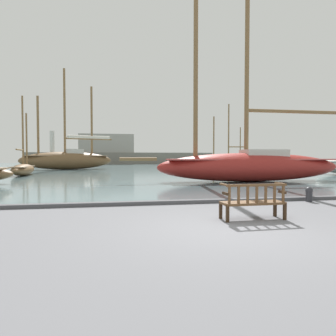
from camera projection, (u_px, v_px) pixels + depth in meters
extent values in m
plane|color=slate|center=(232.00, 230.00, 6.45)|extent=(160.00, 160.00, 0.00)
cube|color=slate|center=(127.00, 167.00, 49.66)|extent=(100.00, 80.00, 0.08)
cube|color=#4C4C50|center=(187.00, 202.00, 10.23)|extent=(40.00, 0.30, 0.12)
cube|color=#322113|center=(221.00, 211.00, 7.66)|extent=(0.07, 0.07, 0.42)
cube|color=#322113|center=(275.00, 209.00, 7.96)|extent=(0.07, 0.07, 0.42)
cube|color=#322113|center=(228.00, 214.00, 7.22)|extent=(0.07, 0.07, 0.42)
cube|color=#322113|center=(285.00, 212.00, 7.52)|extent=(0.07, 0.07, 0.42)
cube|color=brown|center=(252.00, 203.00, 7.58)|extent=(1.61, 0.54, 0.06)
cube|color=brown|center=(257.00, 185.00, 7.35)|extent=(1.60, 0.07, 0.06)
cube|color=brown|center=(229.00, 195.00, 7.22)|extent=(0.06, 0.04, 0.41)
cube|color=brown|center=(239.00, 195.00, 7.27)|extent=(0.06, 0.04, 0.41)
cube|color=brown|center=(248.00, 195.00, 7.31)|extent=(0.06, 0.04, 0.41)
cube|color=brown|center=(257.00, 195.00, 7.36)|extent=(0.06, 0.04, 0.41)
cube|color=brown|center=(266.00, 194.00, 7.41)|extent=(0.06, 0.04, 0.41)
cube|color=brown|center=(275.00, 194.00, 7.45)|extent=(0.06, 0.04, 0.41)
cube|color=brown|center=(283.00, 194.00, 7.50)|extent=(0.06, 0.04, 0.41)
cube|color=#322113|center=(225.00, 194.00, 7.34)|extent=(0.06, 0.30, 0.06)
cube|color=brown|center=(224.00, 185.00, 7.42)|extent=(0.06, 0.47, 0.04)
cube|color=#322113|center=(282.00, 192.00, 7.64)|extent=(0.06, 0.30, 0.06)
cube|color=brown|center=(280.00, 183.00, 7.72)|extent=(0.06, 0.47, 0.04)
ellipsoid|color=brown|center=(67.00, 161.00, 37.66)|extent=(11.52, 5.90, 2.22)
cube|color=#997A5B|center=(67.00, 156.00, 37.64)|extent=(10.03, 4.86, 0.08)
cube|color=beige|center=(74.00, 152.00, 38.02)|extent=(2.45, 2.05, 0.81)
cylinder|color=brown|center=(65.00, 112.00, 37.32)|extent=(0.27, 0.27, 10.81)
cylinder|color=brown|center=(89.00, 139.00, 38.83)|extent=(5.80, 1.98, 0.22)
cylinder|color=silver|center=(89.00, 137.00, 38.83)|extent=(5.29, 2.01, 0.43)
cylinder|color=brown|center=(38.00, 126.00, 35.95)|extent=(0.27, 0.27, 7.14)
cylinder|color=brown|center=(92.00, 121.00, 38.92)|extent=(0.27, 0.27, 8.94)
ellipsoid|color=#2D6647|center=(247.00, 164.00, 46.01)|extent=(2.57, 6.81, 0.99)
cube|color=#5B9375|center=(247.00, 162.00, 46.00)|extent=(2.06, 5.96, 0.08)
cube|color=beige|center=(249.00, 159.00, 45.51)|extent=(1.09, 1.66, 0.82)
cylinder|color=brown|center=(247.00, 140.00, 46.03)|extent=(0.16, 0.16, 6.92)
cylinder|color=brown|center=(254.00, 154.00, 44.41)|extent=(0.68, 3.59, 0.13)
cylinder|color=silver|center=(254.00, 153.00, 44.41)|extent=(0.75, 3.25, 0.25)
cylinder|color=brown|center=(240.00, 145.00, 47.78)|extent=(0.16, 0.16, 5.50)
ellipsoid|color=#2D6647|center=(230.00, 165.00, 37.68)|extent=(6.99, 2.66, 1.17)
cube|color=#5B9375|center=(230.00, 162.00, 37.67)|extent=(6.12, 2.13, 0.08)
cube|color=beige|center=(234.00, 160.00, 37.68)|extent=(1.48, 1.11, 0.59)
cylinder|color=brown|center=(229.00, 133.00, 37.53)|extent=(0.17, 0.17, 7.25)
cylinder|color=brown|center=(238.00, 147.00, 37.64)|extent=(2.48, 0.50, 0.13)
cylinder|color=brown|center=(214.00, 139.00, 37.49)|extent=(0.17, 0.17, 5.68)
ellipsoid|color=brown|center=(23.00, 170.00, 24.99)|extent=(1.87, 5.76, 0.95)
cube|color=#997A5B|center=(23.00, 167.00, 24.98)|extent=(1.46, 5.06, 0.08)
cylinder|color=brown|center=(23.00, 131.00, 25.01)|extent=(0.15, 0.15, 5.87)
cylinder|color=brown|center=(20.00, 150.00, 23.88)|extent=(0.30, 2.48, 0.12)
cylinder|color=brown|center=(27.00, 139.00, 26.54)|extent=(0.15, 0.15, 4.65)
ellipsoid|color=maroon|center=(250.00, 167.00, 18.69)|extent=(11.88, 2.93, 1.77)
cube|color=#C6514C|center=(251.00, 159.00, 18.67)|extent=(10.45, 2.23, 0.08)
cube|color=beige|center=(264.00, 154.00, 18.81)|extent=(2.73, 1.54, 0.58)
cylinder|color=brown|center=(247.00, 56.00, 18.40)|extent=(0.27, 0.27, 12.65)
cylinder|color=brown|center=(293.00, 112.00, 19.04)|extent=(6.34, 0.34, 0.22)
cylinder|color=brown|center=(196.00, 78.00, 17.92)|extent=(0.27, 0.27, 9.73)
cylinder|color=brown|center=(138.00, 159.00, 17.51)|extent=(2.18, 0.26, 0.22)
cylinder|color=#2D2D33|center=(309.00, 196.00, 10.63)|extent=(0.23, 0.23, 0.40)
sphere|color=#2D2D33|center=(309.00, 190.00, 10.63)|extent=(0.26, 0.26, 0.26)
cube|color=slate|center=(123.00, 159.00, 68.11)|extent=(41.90, 2.40, 2.71)
cube|color=gray|center=(107.00, 143.00, 67.32)|extent=(12.14, 2.00, 4.16)
cylinder|color=beige|center=(52.00, 142.00, 65.15)|extent=(1.00, 1.00, 4.67)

